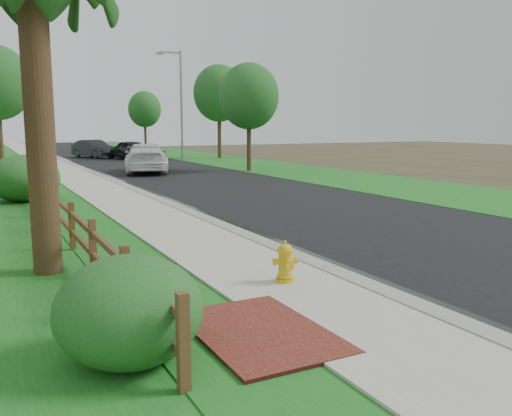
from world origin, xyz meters
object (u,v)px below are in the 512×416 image
streetlight (179,99)px  white_suv (146,158)px  fire_hydrant (285,263)px  dark_car_mid (128,150)px  ranch_fence (64,216)px

streetlight → white_suv: bearing=-120.0°
fire_hydrant → dark_car_mid: 35.77m
ranch_fence → dark_car_mid: 30.94m
streetlight → dark_car_mid: bearing=133.7°
fire_hydrant → white_suv: size_ratio=0.12×
white_suv → streetlight: (5.28, 9.12, 3.79)m
fire_hydrant → white_suv: white_suv is taller
fire_hydrant → streetlight: bearing=73.7°
ranch_fence → dark_car_mid: (8.95, 29.62, 0.16)m
fire_hydrant → white_suv: bearing=79.9°
fire_hydrant → ranch_fence: bearing=116.7°
ranch_fence → fire_hydrant: ranch_fence is taller
white_suv → dark_car_mid: size_ratio=1.31×
dark_car_mid → streetlight: streetlight is taller
streetlight → fire_hydrant: bearing=-106.3°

